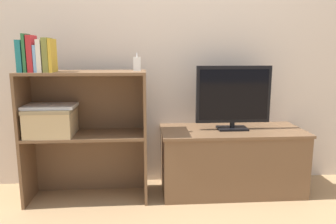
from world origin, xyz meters
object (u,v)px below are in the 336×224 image
at_px(book_ivory, 42,56).
at_px(baby_monitor, 137,64).
at_px(storage_basket_left, 51,120).
at_px(laptop, 50,106).
at_px(tv_stand, 231,160).
at_px(book_skyblue, 37,59).
at_px(book_olive, 48,55).
at_px(book_crimson, 32,54).
at_px(book_forest, 27,53).
at_px(book_mustard, 53,56).
at_px(book_teal, 21,56).
at_px(tv, 233,96).

height_order(book_ivory, baby_monitor, book_ivory).
relative_size(storage_basket_left, laptop, 0.93).
height_order(tv_stand, book_skyblue, book_skyblue).
height_order(book_olive, storage_basket_left, book_olive).
relative_size(book_ivory, storage_basket_left, 0.66).
relative_size(book_crimson, baby_monitor, 1.89).
xyz_separation_m(book_forest, book_crimson, (0.03, 0.00, -0.00)).
height_order(tv_stand, book_mustard, book_mustard).
bearing_deg(book_ivory, book_crimson, 180.00).
bearing_deg(book_crimson, storage_basket_left, 30.62).
bearing_deg(book_ivory, laptop, 65.71).
bearing_deg(baby_monitor, book_olive, -173.91).
bearing_deg(book_teal, book_olive, 0.00).
distance_m(tv_stand, laptop, 1.38).
relative_size(tv, storage_basket_left, 1.73).
bearing_deg(book_teal, storage_basket_left, 17.52).
height_order(tv_stand, book_ivory, book_ivory).
bearing_deg(book_forest, storage_basket_left, 22.47).
distance_m(book_mustard, laptop, 0.35).
relative_size(tv, book_skyblue, 3.17).
height_order(book_teal, laptop, book_teal).
bearing_deg(storage_basket_left, book_ivory, -114.29).
bearing_deg(book_ivory, tv, 5.34).
xyz_separation_m(book_forest, book_mustard, (0.16, -0.00, -0.02)).
bearing_deg(book_forest, book_mustard, -0.00).
height_order(baby_monitor, laptop, baby_monitor).
bearing_deg(storage_basket_left, baby_monitor, 1.43).
distance_m(book_crimson, storage_basket_left, 0.46).
xyz_separation_m(tv, book_crimson, (-1.38, -0.12, 0.31)).
relative_size(book_ivory, laptop, 0.61).
distance_m(book_forest, book_mustard, 0.17).
xyz_separation_m(book_olive, laptop, (-0.02, 0.05, -0.35)).
bearing_deg(laptop, book_mustard, -42.90).
relative_size(tv_stand, book_skyblue, 6.11).
distance_m(tv_stand, book_mustard, 1.49).
bearing_deg(tv, book_olive, -174.49).
bearing_deg(book_mustard, book_ivory, 180.00).
bearing_deg(book_teal, book_mustard, -0.00).
bearing_deg(book_forest, book_teal, 180.00).
distance_m(book_crimson, book_mustard, 0.13).
distance_m(book_skyblue, book_mustard, 0.10).
distance_m(book_skyblue, storage_basket_left, 0.43).
height_order(book_forest, book_ivory, book_forest).
relative_size(book_forest, book_olive, 1.11).
distance_m(book_olive, laptop, 0.35).
relative_size(book_crimson, storage_basket_left, 0.74).
relative_size(book_skyblue, book_olive, 0.79).
height_order(book_crimson, book_skyblue, book_crimson).
height_order(book_teal, book_forest, book_forest).
bearing_deg(baby_monitor, book_crimson, -174.79).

